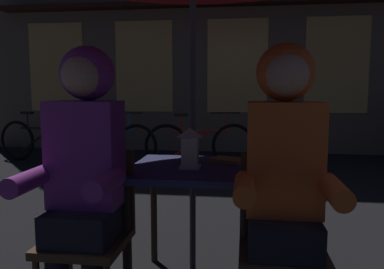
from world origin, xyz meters
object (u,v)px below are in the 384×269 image
Objects in this scene: bicycle_nearest at (43,141)px; cafe_table at (193,183)px; chair_right at (281,235)px; book at (228,160)px; chair_left at (91,226)px; bicycle_third at (200,144)px; bicycle_second at (107,143)px; lantern at (190,147)px; person_right_hooded at (285,164)px; person_left_hooded at (84,159)px.

cafe_table is at bearing -51.25° from bicycle_nearest.
chair_right reaches higher than book.
cafe_table is 0.85× the size of chair_left.
cafe_table is 0.85× the size of chair_right.
chair_right is at bearing -77.81° from bicycle_third.
bicycle_second and bicycle_third have the same top height.
chair_left is (-0.47, -0.31, -0.37)m from lantern.
book is (3.15, -3.53, 0.41)m from bicycle_nearest.
person_right_hooded is (0.48, -0.43, 0.21)m from cafe_table.
person_left_hooded is at bearing -141.91° from lantern.
person_left_hooded is at bearing -90.00° from chair_left.
cafe_table is at bearing -83.99° from bicycle_third.
bicycle_second reaches higher than cafe_table.
book is (0.68, 0.52, 0.26)m from chair_left.
bicycle_second is (-1.34, 3.92, -0.14)m from chair_left.
chair_left is 4.15m from bicycle_second.
person_left_hooded is at bearing -58.93° from bicycle_nearest.
chair_left is 0.62× the size of person_left_hooded.
bicycle_second is (-1.34, 3.98, -0.50)m from person_left_hooded.
lantern reaches higher than cafe_table.
person_right_hooded is at bearing -40.02° from book.
bicycle_nearest and bicycle_third have the same top height.
book is (-0.28, 0.52, 0.26)m from chair_right.
chair_right is at bearing -37.55° from cafe_table.
chair_left is at bearing 90.00° from person_left_hooded.
chair_right reaches higher than bicycle_second.
person_left_hooded is 4.82m from bicycle_nearest.
bicycle_third is (1.44, 0.06, 0.00)m from bicycle_second.
cafe_table is 4.00m from bicycle_second.
chair_left is at bearing 176.61° from person_right_hooded.
person_right_hooded is at bearing -77.98° from bicycle_third.
person_left_hooded is 4.23m from bicycle_second.
bicycle_third is (-0.86, 4.04, -0.50)m from person_right_hooded.
lantern reaches higher than bicycle_second.
lantern reaches higher than chair_right.
cafe_table is 4.73m from bicycle_nearest.
cafe_table is 3.70× the size of book.
person_left_hooded reaches higher than book.
cafe_table is at bearing -62.91° from bicycle_second.
person_left_hooded is 1.00× the size of person_right_hooded.
chair_right is 1.03m from person_left_hooded.
bicycle_second is at bearing 116.64° from lantern.
lantern is 4.79m from bicycle_nearest.
person_right_hooded is at bearing -90.00° from chair_right.
chair_left is 0.62× the size of person_right_hooded.
bicycle_second is at bearing 120.00° from person_right_hooded.
bicycle_nearest is at bearing 130.30° from chair_right.
bicycle_second is at bearing -177.68° from bicycle_third.
chair_left is at bearing -118.56° from book.
person_right_hooded reaches higher than bicycle_second.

